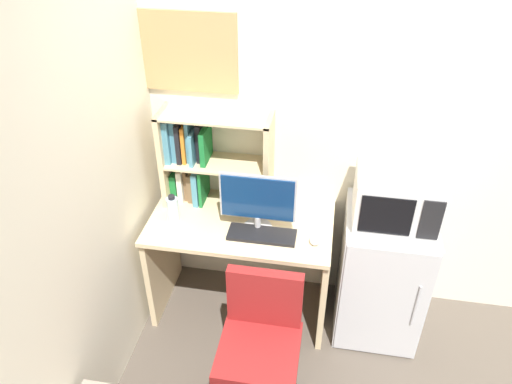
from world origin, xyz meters
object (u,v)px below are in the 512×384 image
computer_mouse (315,240)px  desk_chair (260,353)px  hutch_bookshelf (201,156)px  microwave (396,196)px  keyboard (262,235)px  mini_fridge (381,274)px  water_bottle (173,209)px  monitor (258,201)px  wall_corkboard (178,52)px

computer_mouse → desk_chair: bearing=-113.5°
hutch_bookshelf → microwave: (1.16, -0.18, -0.03)m
keyboard → microwave: size_ratio=0.88×
computer_mouse → mini_fridge: 0.55m
keyboard → water_bottle: size_ratio=2.17×
computer_mouse → microwave: (0.42, 0.14, 0.27)m
computer_mouse → water_bottle: size_ratio=0.47×
water_bottle → microwave: 1.30m
mini_fridge → desk_chair: 0.93m
hutch_bookshelf → computer_mouse: size_ratio=7.74×
monitor → computer_mouse: 0.40m
hutch_bookshelf → mini_fridge: size_ratio=0.76×
hutch_bookshelf → keyboard: size_ratio=1.68×
hutch_bookshelf → mini_fridge: hutch_bookshelf is taller
keyboard → mini_fridge: (0.73, 0.13, -0.31)m
hutch_bookshelf → wall_corkboard: size_ratio=0.98×
microwave → wall_corkboard: 1.46m
hutch_bookshelf → mini_fridge: (1.16, -0.18, -0.62)m
computer_mouse → keyboard: bearing=178.7°
water_bottle → desk_chair: 0.97m
monitor → desk_chair: (0.12, -0.59, -0.57)m
mini_fridge → microwave: (0.00, 0.00, 0.59)m
mini_fridge → wall_corkboard: size_ratio=1.28×
monitor → water_bottle: monitor is taller
microwave → desk_chair: (-0.65, -0.66, -0.66)m
computer_mouse → water_bottle: water_bottle is taller
hutch_bookshelf → water_bottle: size_ratio=3.64×
hutch_bookshelf → wall_corkboard: 0.63m
water_bottle → keyboard: bearing=-5.7°
keyboard → desk_chair: desk_chair is taller
water_bottle → wall_corkboard: wall_corkboard is taller
mini_fridge → keyboard: bearing=-170.1°
water_bottle → mini_fridge: size_ratio=0.21×
monitor → desk_chair: size_ratio=0.53×
water_bottle → microwave: (1.28, 0.08, 0.20)m
mini_fridge → microwave: bearing=89.9°
monitor → wall_corkboard: 0.95m
water_bottle → computer_mouse: bearing=-4.1°
microwave → wall_corkboard: wall_corkboard is taller
desk_chair → wall_corkboard: size_ratio=1.23×
desk_chair → hutch_bookshelf: bearing=121.3°
monitor → desk_chair: monitor is taller
hutch_bookshelf → microwave: hutch_bookshelf is taller
monitor → microwave: bearing=5.0°
monitor → wall_corkboard: bearing=146.1°
desk_chair → monitor: bearing=101.1°
water_bottle → wall_corkboard: 0.91m
microwave → wall_corkboard: bearing=167.7°
computer_mouse → wall_corkboard: bearing=154.1°
wall_corkboard → keyboard: bearing=-36.6°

